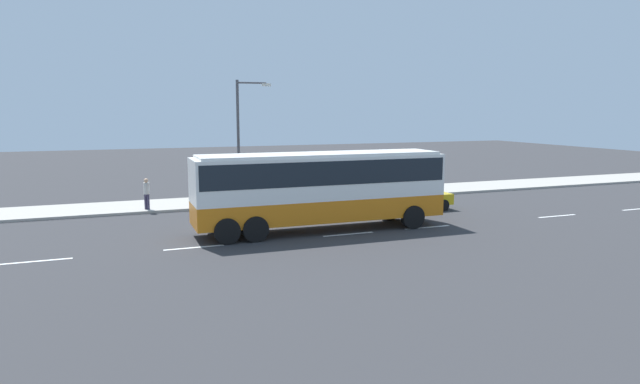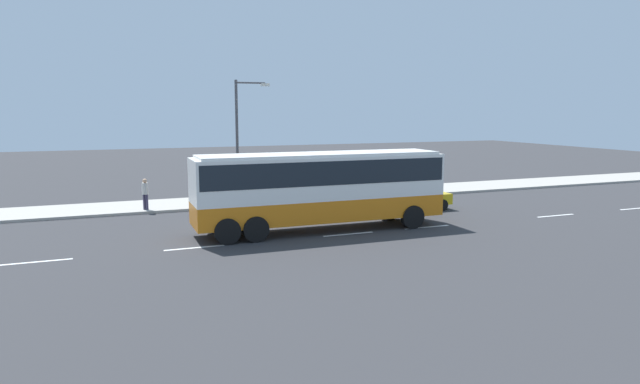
# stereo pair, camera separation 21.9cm
# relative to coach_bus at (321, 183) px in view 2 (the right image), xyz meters

# --- Properties ---
(ground_plane) EXTENTS (120.00, 120.00, 0.00)m
(ground_plane) POSITION_rel_coach_bus_xyz_m (-1.64, 0.59, -2.20)
(ground_plane) COLOR #333335
(sidewalk_curb) EXTENTS (80.00, 4.00, 0.15)m
(sidewalk_curb) POSITION_rel_coach_bus_xyz_m (-1.64, 9.15, -2.13)
(sidewalk_curb) COLOR #A8A399
(sidewalk_curb) RESTS_ON ground_plane
(lane_centreline) EXTENTS (44.31, 0.16, 0.01)m
(lane_centreline) POSITION_rel_coach_bus_xyz_m (3.21, -1.19, -2.20)
(lane_centreline) COLOR white
(lane_centreline) RESTS_ON ground_plane
(coach_bus) EXTENTS (11.53, 2.70, 3.56)m
(coach_bus) POSITION_rel_coach_bus_xyz_m (0.00, 0.00, 0.00)
(coach_bus) COLOR orange
(coach_bus) RESTS_ON ground_plane
(car_yellow_taxi) EXTENTS (4.67, 1.87, 1.46)m
(car_yellow_taxi) POSITION_rel_coach_bus_xyz_m (6.29, 3.02, -1.43)
(car_yellow_taxi) COLOR gold
(car_yellow_taxi) RESTS_ON ground_plane
(pedestrian_near_curb) EXTENTS (0.32, 0.32, 1.69)m
(pedestrian_near_curb) POSITION_rel_coach_bus_xyz_m (-7.10, 7.74, -1.08)
(pedestrian_near_curb) COLOR #38334C
(pedestrian_near_curb) RESTS_ON sidewalk_curb
(street_lamp) EXTENTS (2.00, 0.24, 6.99)m
(street_lamp) POSITION_rel_coach_bus_xyz_m (-1.81, 7.64, 1.99)
(street_lamp) COLOR #47474C
(street_lamp) RESTS_ON sidewalk_curb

